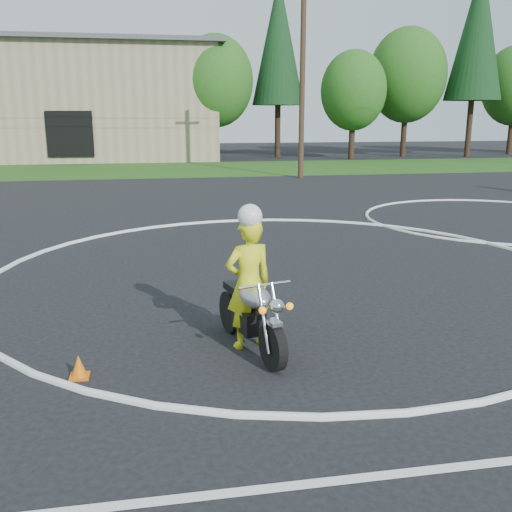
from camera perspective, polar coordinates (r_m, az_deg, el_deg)
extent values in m
plane|color=black|center=(9.29, 7.00, -6.47)|extent=(120.00, 120.00, 0.00)
cube|color=#1E4714|center=(35.55, -5.92, 8.66)|extent=(120.00, 10.00, 0.02)
torus|color=silver|center=(12.04, 2.84, -1.56)|extent=(12.12, 12.12, 0.12)
torus|color=silver|center=(19.73, 22.68, 3.47)|extent=(8.10, 8.10, 0.10)
cube|color=silver|center=(5.38, -13.12, -23.09)|extent=(8.00, 0.12, 0.01)
cylinder|color=black|center=(7.44, 1.71, -9.05)|extent=(0.28, 0.65, 0.63)
cylinder|color=black|center=(8.70, -2.56, -5.58)|extent=(0.28, 0.65, 0.63)
cube|color=black|center=(8.07, -0.75, -6.36)|extent=(0.43, 0.64, 0.32)
ellipsoid|color=#ADACB1|center=(7.75, -0.14, -4.08)|extent=(0.53, 0.75, 0.30)
cube|color=black|center=(8.23, -1.64, -3.32)|extent=(0.42, 0.68, 0.11)
cylinder|color=silver|center=(7.33, 0.77, -6.28)|extent=(0.14, 0.38, 0.85)
cylinder|color=silver|center=(7.41, 2.11, -6.07)|extent=(0.14, 0.38, 0.85)
cube|color=silver|center=(7.30, 1.80, -6.67)|extent=(0.20, 0.26, 0.05)
cylinder|color=white|center=(7.40, 0.86, -2.90)|extent=(0.73, 0.22, 0.04)
sphere|color=silver|center=(7.14, 2.11, -5.06)|extent=(0.19, 0.19, 0.19)
sphere|color=orange|center=(7.09, 0.65, -5.46)|extent=(0.10, 0.10, 0.10)
sphere|color=orange|center=(7.25, 3.39, -5.04)|extent=(0.10, 0.10, 0.10)
cylinder|color=silver|center=(8.53, -0.84, -5.97)|extent=(0.29, 0.84, 0.08)
imported|color=yellow|center=(7.95, -0.73, -2.78)|extent=(0.77, 0.60, 1.87)
sphere|color=white|center=(7.69, -0.61, 3.99)|extent=(0.34, 0.34, 0.34)
cone|color=#D9640B|center=(7.62, -17.29, -10.51)|extent=(0.22, 0.22, 0.30)
cube|color=#D9640B|center=(7.67, -17.22, -11.43)|extent=(0.24, 0.24, 0.03)
cube|color=black|center=(40.58, -18.11, 11.52)|extent=(3.00, 0.16, 3.00)
cylinder|color=#382619|center=(42.59, -3.97, 11.73)|extent=(0.44, 0.44, 3.24)
ellipsoid|color=#1E5116|center=(42.62, -4.07, 17.06)|extent=(5.40, 5.40, 6.48)
cylinder|color=#382619|center=(45.36, 2.17, 12.34)|extent=(0.44, 0.44, 3.96)
cone|color=black|center=(45.66, 2.26, 20.72)|extent=(3.96, 3.96, 9.35)
cylinder|color=#382619|center=(43.86, 9.55, 11.40)|extent=(0.44, 0.44, 2.88)
ellipsoid|color=#1E5116|center=(43.86, 9.74, 16.00)|extent=(4.80, 4.80, 5.76)
cylinder|color=#382619|center=(47.57, 14.55, 11.77)|extent=(0.44, 0.44, 3.60)
ellipsoid|color=#1E5116|center=(47.64, 14.89, 17.06)|extent=(6.00, 6.00, 7.20)
cylinder|color=#382619|center=(48.96, 20.52, 11.82)|extent=(0.44, 0.44, 4.32)
cone|color=black|center=(49.34, 21.28, 20.25)|extent=(4.32, 4.32, 10.20)
cylinder|color=#382619|center=(53.32, 24.10, 11.02)|extent=(0.44, 0.44, 3.24)
cylinder|color=#382619|center=(43.35, -9.48, 11.38)|extent=(0.44, 0.44, 2.88)
ellipsoid|color=#1E5116|center=(43.35, -9.68, 16.03)|extent=(4.80, 4.80, 5.76)
cylinder|color=#473321|center=(30.34, 4.66, 17.24)|extent=(0.28, 0.28, 10.00)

